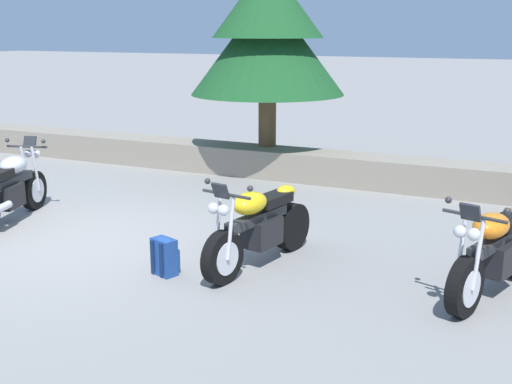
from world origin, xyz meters
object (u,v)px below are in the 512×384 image
object	(u,v)px
motorcycle_yellow_centre	(258,228)
rider_backpack	(165,255)
motorcycle_orange_far_right	(495,253)
motorcycle_silver_near_left	(10,190)
pine_tree_far_left	(268,32)

from	to	relation	value
motorcycle_yellow_centre	rider_backpack	xyz separation A→B (m)	(-0.87, -0.72, -0.24)
motorcycle_orange_far_right	rider_backpack	xyz separation A→B (m)	(-3.55, -0.96, -0.24)
motorcycle_silver_near_left	motorcycle_yellow_centre	world-z (taller)	same
motorcycle_yellow_centre	motorcycle_orange_far_right	world-z (taller)	same
motorcycle_silver_near_left	motorcycle_orange_far_right	world-z (taller)	same
motorcycle_orange_far_right	rider_backpack	distance (m)	3.68
motorcycle_yellow_centre	motorcycle_silver_near_left	bearing A→B (deg)	178.07
motorcycle_silver_near_left	pine_tree_far_left	distance (m)	5.62
motorcycle_silver_near_left	motorcycle_orange_far_right	xyz separation A→B (m)	(6.80, 0.10, 0.00)
motorcycle_orange_far_right	pine_tree_far_left	xyz separation A→B (m)	(-4.68, 4.58, 2.27)
motorcycle_orange_far_right	rider_backpack	world-z (taller)	motorcycle_orange_far_right
motorcycle_silver_near_left	rider_backpack	world-z (taller)	motorcycle_silver_near_left
motorcycle_yellow_centre	pine_tree_far_left	distance (m)	5.69
motorcycle_silver_near_left	pine_tree_far_left	xyz separation A→B (m)	(2.12, 4.68, 2.27)
motorcycle_yellow_centre	motorcycle_orange_far_right	xyz separation A→B (m)	(2.67, 0.24, 0.00)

